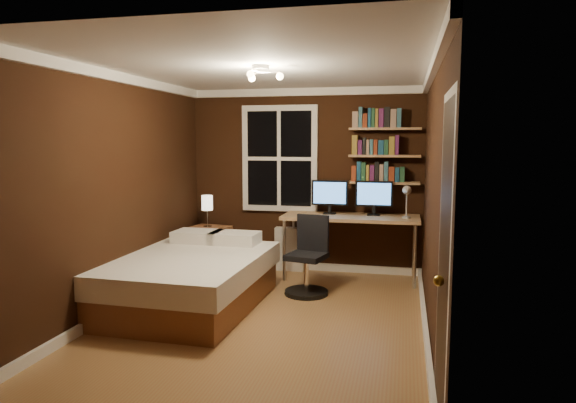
% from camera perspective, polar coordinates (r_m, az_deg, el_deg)
% --- Properties ---
extents(floor, '(4.20, 4.20, 0.00)m').
position_cam_1_polar(floor, '(5.33, -2.58, -12.94)').
color(floor, '#95623B').
rests_on(floor, ground).
extents(wall_back, '(3.20, 0.04, 2.50)m').
position_cam_1_polar(wall_back, '(7.09, 1.88, 2.34)').
color(wall_back, black).
rests_on(wall_back, ground).
extents(wall_left, '(0.04, 4.20, 2.50)m').
position_cam_1_polar(wall_left, '(5.69, -18.38, 0.90)').
color(wall_left, black).
rests_on(wall_left, ground).
extents(wall_right, '(0.04, 4.20, 2.50)m').
position_cam_1_polar(wall_right, '(4.88, 15.78, 0.06)').
color(wall_right, black).
rests_on(wall_right, ground).
extents(ceiling, '(3.20, 4.20, 0.02)m').
position_cam_1_polar(ceiling, '(5.07, -2.73, 14.72)').
color(ceiling, white).
rests_on(ceiling, wall_back).
extents(window, '(1.06, 0.06, 1.46)m').
position_cam_1_polar(window, '(7.11, -0.94, 4.78)').
color(window, white).
rests_on(window, wall_back).
extents(door, '(0.03, 0.82, 2.05)m').
position_cam_1_polar(door, '(3.39, 16.79, -6.73)').
color(door, black).
rests_on(door, ground).
extents(door_knob, '(0.06, 0.06, 0.06)m').
position_cam_1_polar(door_knob, '(3.10, 16.41, -8.45)').
color(door_knob, gold).
rests_on(door_knob, door).
extents(ceiling_fixture, '(0.44, 0.44, 0.18)m').
position_cam_1_polar(ceiling_fixture, '(4.96, -3.05, 13.73)').
color(ceiling_fixture, beige).
rests_on(ceiling_fixture, ceiling).
extents(bookshelf_lower, '(0.92, 0.22, 0.03)m').
position_cam_1_polar(bookshelf_lower, '(6.85, 10.61, 2.07)').
color(bookshelf_lower, '#AE7C54').
rests_on(bookshelf_lower, wall_back).
extents(books_row_lower, '(0.66, 0.16, 0.23)m').
position_cam_1_polar(books_row_lower, '(6.84, 10.63, 3.16)').
color(books_row_lower, maroon).
rests_on(books_row_lower, bookshelf_lower).
extents(bookshelf_middle, '(0.92, 0.22, 0.03)m').
position_cam_1_polar(bookshelf_middle, '(6.83, 10.67, 5.00)').
color(bookshelf_middle, '#AE7C54').
rests_on(bookshelf_middle, wall_back).
extents(books_row_middle, '(0.60, 0.16, 0.23)m').
position_cam_1_polar(books_row_middle, '(6.82, 10.69, 6.09)').
color(books_row_middle, navy).
rests_on(books_row_middle, bookshelf_middle).
extents(bookshelf_upper, '(0.92, 0.22, 0.03)m').
position_cam_1_polar(bookshelf_upper, '(6.83, 10.73, 7.94)').
color(bookshelf_upper, '#AE7C54').
rests_on(bookshelf_upper, wall_back).
extents(books_row_upper, '(0.60, 0.16, 0.23)m').
position_cam_1_polar(books_row_upper, '(6.83, 10.76, 9.03)').
color(books_row_upper, '#225033').
rests_on(books_row_upper, bookshelf_upper).
extents(bed, '(1.53, 2.09, 0.70)m').
position_cam_1_polar(bed, '(5.75, -10.77, -8.48)').
color(bed, brown).
rests_on(bed, ground).
extents(nightstand, '(0.57, 0.57, 0.63)m').
position_cam_1_polar(nightstand, '(7.11, -8.87, -5.34)').
color(nightstand, brown).
rests_on(nightstand, ground).
extents(bedside_lamp, '(0.15, 0.15, 0.43)m').
position_cam_1_polar(bedside_lamp, '(7.02, -8.95, -1.09)').
color(bedside_lamp, beige).
rests_on(bedside_lamp, nightstand).
extents(radiator, '(0.40, 0.14, 0.60)m').
position_cam_1_polar(radiator, '(7.16, 0.19, -5.30)').
color(radiator, beige).
rests_on(radiator, ground).
extents(desk, '(1.75, 0.66, 0.83)m').
position_cam_1_polar(desk, '(6.70, 6.97, -2.07)').
color(desk, '#AE7C54').
rests_on(desk, ground).
extents(monitor_left, '(0.48, 0.12, 0.45)m').
position_cam_1_polar(monitor_left, '(6.79, 4.66, 0.49)').
color(monitor_left, black).
rests_on(monitor_left, desk).
extents(monitor_right, '(0.48, 0.12, 0.45)m').
position_cam_1_polar(monitor_right, '(6.73, 9.53, 0.36)').
color(monitor_right, black).
rests_on(monitor_right, desk).
extents(desk_lamp, '(0.14, 0.32, 0.44)m').
position_cam_1_polar(desk_lamp, '(6.48, 13.04, -0.00)').
color(desk_lamp, silver).
rests_on(desk_lamp, desk).
extents(office_chair, '(0.51, 0.51, 0.92)m').
position_cam_1_polar(office_chair, '(6.08, 2.23, -7.08)').
color(office_chair, black).
rests_on(office_chair, ground).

